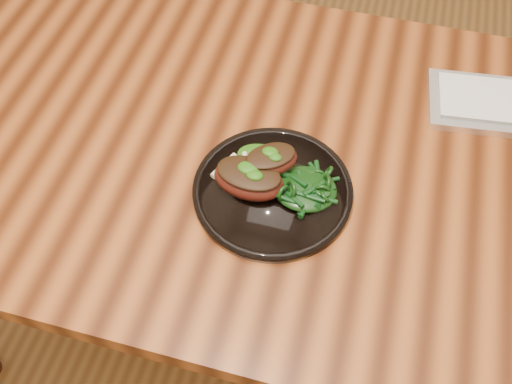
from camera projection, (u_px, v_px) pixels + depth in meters
desk at (307, 181)px, 1.05m from camera, size 1.60×0.80×0.75m
plate at (273, 190)px, 0.93m from camera, size 0.26×0.26×0.02m
lamb_chop_front at (249, 178)px, 0.90m from camera, size 0.13×0.09×0.05m
lamb_chop_back at (270, 160)px, 0.91m from camera, size 0.11×0.10×0.04m
herb_smear at (262, 157)px, 0.96m from camera, size 0.09×0.06×0.01m
greens_heap at (305, 186)px, 0.90m from camera, size 0.10×0.10×0.04m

